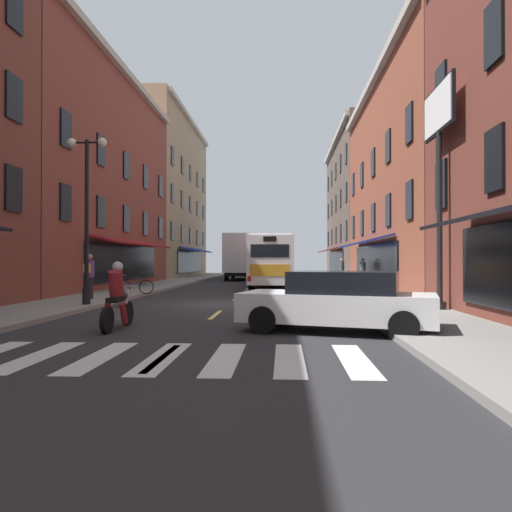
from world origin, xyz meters
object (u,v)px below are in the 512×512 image
Objects in this scene: box_truck at (242,257)px; motorcycle_rider at (118,300)px; billboard_sign at (439,140)px; pedestrian_near at (89,275)px; street_lamp_twin at (87,212)px; sedan_near at (253,269)px; transit_bus at (273,261)px; sedan_mid at (339,301)px; bicycle_near at (135,286)px; pedestrian_far at (342,270)px; pedestrian_mid at (363,272)px.

box_truck is 4.02× the size of motorcycle_rider.
billboard_sign reaches higher than box_truck.
street_lamp_twin reaches higher than pedestrian_near.
motorcycle_rider is at bearing -91.06° from sedan_near.
transit_bus is 15.91m from street_lamp_twin.
billboard_sign is 7.27m from sedan_mid.
bicycle_near is 1.03× the size of pedestrian_far.
box_truck reaches higher than transit_bus.
pedestrian_far is 0.28× the size of street_lamp_twin.
motorcycle_rider reaches higher than sedan_mid.
box_truck is at bearing 108.28° from billboard_sign.
box_truck is at bearing 105.69° from transit_bus.
pedestrian_near is 0.31× the size of street_lamp_twin.
sedan_mid is (4.61, -40.16, -0.02)m from sedan_near.
box_truck is 23.09m from pedestrian_near.
street_lamp_twin reaches higher than sedan_mid.
pedestrian_far is (-0.68, 4.64, -0.01)m from pedestrian_mid.
sedan_near is 2.53× the size of pedestrian_near.
pedestrian_mid is (8.36, -12.43, -1.00)m from box_truck.
transit_bus is at bearing -82.77° from sedan_near.
sedan_near is (0.29, 10.24, -1.25)m from box_truck.
box_truck is at bearing -155.93° from pedestrian_far.
transit_bus is 19.72m from sedan_mid.
billboard_sign is 14.08m from bicycle_near.
pedestrian_mid reaches higher than sedan_near.
pedestrian_mid is 1.01× the size of pedestrian_far.
billboard_sign reaches higher than sedan_near.
pedestrian_near is at bearing 165.95° from billboard_sign.
box_truck is 5.00× the size of pedestrian_far.
pedestrian_near is (-7.03, -12.38, -0.57)m from transit_bus.
pedestrian_mid is at bearing 32.95° from bicycle_near.
pedestrian_near is at bearing 141.35° from sedan_mid.
box_truck reaches higher than bicycle_near.
pedestrian_mid is 4.69m from pedestrian_far.
motorcycle_rider is 1.21× the size of bicycle_near.
bicycle_near is 5.73m from street_lamp_twin.
box_truck is at bearing 82.11° from pedestrian_near.
box_truck is at bearing 89.14° from motorcycle_rider.
pedestrian_far reaches higher than sedan_mid.
bicycle_near is (-3.47, -30.15, -0.25)m from sedan_near.
sedan_mid is 2.67× the size of pedestrian_near.
pedestrian_near is (-3.68, 7.16, 0.39)m from motorcycle_rider.
box_truck is (-8.55, 25.88, -3.53)m from billboard_sign.
sedan_near is (-8.26, 36.11, -4.78)m from billboard_sign.
pedestrian_far is at bearing 69.80° from motorcycle_rider.
street_lamp_twin reaches higher than pedestrian_far.
pedestrian_mid is 17.23m from street_lamp_twin.
sedan_mid is 2.82× the size of bicycle_near.
billboard_sign is 0.63× the size of transit_bus.
sedan_mid is (4.90, -29.92, -1.28)m from box_truck.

